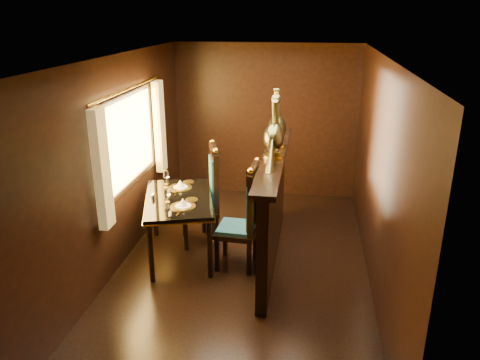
{
  "coord_description": "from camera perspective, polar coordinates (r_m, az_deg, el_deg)",
  "views": [
    {
      "loc": [
        0.72,
        -5.02,
        2.96
      ],
      "look_at": [
        -0.09,
        0.34,
        1.0
      ],
      "focal_mm": 35.0,
      "sensor_mm": 36.0,
      "label": 1
    }
  ],
  "objects": [
    {
      "name": "dining_table",
      "position": [
        5.86,
        -7.54,
        -2.76
      ],
      "size": [
        1.16,
        1.52,
        0.99
      ],
      "rotation": [
        0.0,
        0.0,
        0.29
      ],
      "color": "black",
      "rests_on": "ground"
    },
    {
      "name": "room_shell",
      "position": [
        5.28,
        -0.43,
        4.8
      ],
      "size": [
        3.04,
        5.04,
        2.52
      ],
      "color": "black",
      "rests_on": "ground"
    },
    {
      "name": "chair_left",
      "position": [
        5.55,
        0.85,
        -4.14
      ],
      "size": [
        0.51,
        0.54,
        1.34
      ],
      "rotation": [
        0.0,
        0.0,
        -0.07
      ],
      "color": "black",
      "rests_on": "ground"
    },
    {
      "name": "peacock_left",
      "position": [
        5.32,
        4.18,
        6.68
      ],
      "size": [
        0.24,
        0.65,
        0.77
      ],
      "primitive_type": null,
      "color": "#174635",
      "rests_on": "partition"
    },
    {
      "name": "chair_right",
      "position": [
        6.17,
        -3.85,
        -1.48
      ],
      "size": [
        0.62,
        0.64,
        1.37
      ],
      "rotation": [
        0.0,
        0.0,
        0.31
      ],
      "color": "black",
      "rests_on": "ground"
    },
    {
      "name": "partition",
      "position": [
        5.79,
        4.01,
        -2.98
      ],
      "size": [
        0.26,
        2.7,
        1.36
      ],
      "color": "black",
      "rests_on": "ground"
    },
    {
      "name": "ground",
      "position": [
        5.87,
        0.41,
        -10.36
      ],
      "size": [
        5.0,
        5.0,
        0.0
      ],
      "primitive_type": "plane",
      "color": "black",
      "rests_on": "ground"
    },
    {
      "name": "peacock_right",
      "position": [
        5.77,
        4.56,
        7.61
      ],
      "size": [
        0.24,
        0.63,
        0.75
      ],
      "primitive_type": null,
      "color": "#174635",
      "rests_on": "partition"
    }
  ]
}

